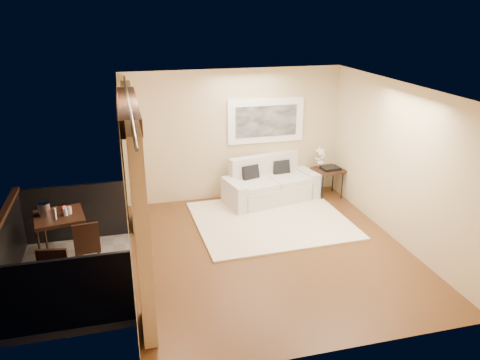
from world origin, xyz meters
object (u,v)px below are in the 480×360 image
object	(u,v)px
sofa	(270,186)
balcony_chair_near	(53,279)
ice_bucket	(44,209)
balcony_chair_far	(87,244)
bistro_table	(59,220)
orchid	(320,157)
side_table	(329,172)

from	to	relation	value
sofa	balcony_chair_near	world-z (taller)	sofa
balcony_chair_near	ice_bucket	world-z (taller)	ice_bucket
balcony_chair_far	balcony_chair_near	distance (m)	1.02
sofa	bistro_table	size ratio (longest dim) A/B	2.44
orchid	bistro_table	size ratio (longest dim) A/B	0.53
bistro_table	balcony_chair_far	distance (m)	0.61
balcony_chair_far	ice_bucket	distance (m)	0.86
orchid	bistro_table	xyz separation A→B (m)	(-5.08, -1.72, -0.07)
bistro_table	balcony_chair_near	xyz separation A→B (m)	(0.02, -1.34, -0.23)
side_table	balcony_chair_near	world-z (taller)	balcony_chair_near
orchid	ice_bucket	size ratio (longest dim) A/B	2.25
balcony_chair_far	bistro_table	bearing A→B (deg)	-50.90
sofa	side_table	world-z (taller)	sofa
balcony_chair_far	balcony_chair_near	size ratio (longest dim) A/B	0.94
bistro_table	balcony_chair_far	size ratio (longest dim) A/B	0.98
sofa	ice_bucket	xyz separation A→B (m)	(-4.13, -1.61, 0.62)
side_table	sofa	bearing A→B (deg)	176.08
orchid	balcony_chair_near	world-z (taller)	orchid
ice_bucket	balcony_chair_far	bearing A→B (deg)	-36.25
side_table	bistro_table	world-z (taller)	bistro_table
side_table	bistro_table	size ratio (longest dim) A/B	0.80
bistro_table	ice_bucket	world-z (taller)	ice_bucket
balcony_chair_near	sofa	bearing A→B (deg)	47.70
side_table	balcony_chair_near	bearing A→B (deg)	-150.76
sofa	orchid	xyz separation A→B (m)	(1.14, 0.06, 0.51)
orchid	ice_bucket	bearing A→B (deg)	-162.46
sofa	orchid	size ratio (longest dim) A/B	4.57
balcony_chair_near	ice_bucket	size ratio (longest dim) A/B	4.59
balcony_chair_far	ice_bucket	bearing A→B (deg)	-43.09
side_table	ice_bucket	size ratio (longest dim) A/B	3.36
sofa	balcony_chair_far	distance (m)	4.09
balcony_chair_near	ice_bucket	distance (m)	1.47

